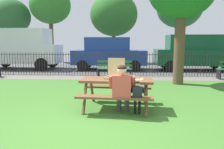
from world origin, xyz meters
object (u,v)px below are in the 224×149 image
(parked_car_right, at_px, (195,52))
(picnic_table_foreground, at_px, (117,86))
(far_tree_left, at_px, (11,17))
(far_tree_midleft, at_px, (50,6))
(pizza_box_open, at_px, (115,74))
(parked_car_left, at_px, (21,48))
(child_at_table, at_px, (137,95))
(park_bench_center, at_px, (115,69))
(adult_at_table, at_px, (122,88))
(far_tree_center, at_px, (114,15))
(parked_car_center, at_px, (109,53))
(pizza_slice_on_table, at_px, (139,79))
(far_tree_midright, at_px, (179,8))

(parked_car_right, bearing_deg, picnic_table_foreground, -118.66)
(far_tree_left, distance_m, far_tree_midleft, 3.58)
(pizza_box_open, xyz_separation_m, parked_car_left, (-6.13, 7.78, 0.44))
(child_at_table, height_order, park_bench_center, park_bench_center)
(adult_at_table, distance_m, park_bench_center, 5.28)
(park_bench_center, height_order, parked_car_left, parked_car_left)
(picnic_table_foreground, height_order, parked_car_right, parked_car_right)
(parked_car_left, xyz_separation_m, far_tree_center, (5.43, 5.59, 2.58))
(pizza_box_open, height_order, far_tree_midleft, far_tree_midleft)
(pizza_box_open, height_order, parked_car_center, parked_car_center)
(adult_at_table, xyz_separation_m, park_bench_center, (-0.42, 5.26, -0.24))
(child_at_table, relative_size, parked_car_left, 0.18)
(adult_at_table, xyz_separation_m, far_tree_midleft, (-6.23, 14.01, 4.01))
(far_tree_left, bearing_deg, picnic_table_foreground, -54.70)
(far_tree_left, distance_m, far_tree_center, 8.82)
(pizza_slice_on_table, bearing_deg, park_bench_center, 99.99)
(pizza_slice_on_table, relative_size, park_bench_center, 0.18)
(parked_car_center, xyz_separation_m, far_tree_midright, (5.36, 5.59, 3.42))
(parked_car_right, height_order, far_tree_left, far_tree_left)
(far_tree_left, bearing_deg, adult_at_table, -55.30)
(child_at_table, bearing_deg, pizza_slice_on_table, 82.36)
(picnic_table_foreground, bearing_deg, child_at_table, -48.85)
(park_bench_center, distance_m, far_tree_midright, 10.79)
(picnic_table_foreground, xyz_separation_m, park_bench_center, (-0.27, 4.74, -0.18))
(parked_car_left, xyz_separation_m, far_tree_midleft, (0.09, 5.59, 3.36))
(pizza_box_open, bearing_deg, parked_car_right, 60.68)
(pizza_slice_on_table, distance_m, adult_at_table, 0.65)
(parked_car_center, xyz_separation_m, far_tree_center, (0.00, 5.59, 2.88))
(parked_car_left, height_order, far_tree_midright, far_tree_midright)
(child_at_table, distance_m, parked_car_right, 9.31)
(picnic_table_foreground, height_order, parked_car_center, parked_car_center)
(adult_at_table, relative_size, parked_car_center, 0.27)
(parked_car_left, relative_size, far_tree_midright, 0.77)
(parked_car_left, xyz_separation_m, far_tree_midright, (10.79, 5.59, 3.12))
(picnic_table_foreground, relative_size, parked_car_center, 0.43)
(parked_car_right, relative_size, far_tree_center, 0.82)
(child_at_table, height_order, parked_car_left, parked_car_left)
(parked_car_left, xyz_separation_m, far_tree_left, (-3.38, 5.59, 2.47))
(parked_car_right, distance_m, far_tree_midleft, 12.34)
(parked_car_right, xyz_separation_m, far_tree_center, (-5.06, 5.59, 2.79))
(picnic_table_foreground, height_order, adult_at_table, adult_at_table)
(park_bench_center, height_order, far_tree_left, far_tree_left)
(far_tree_center, bearing_deg, pizza_slice_on_table, -84.47)
(far_tree_center, bearing_deg, parked_car_right, -47.86)
(far_tree_midleft, bearing_deg, far_tree_center, 0.00)
(parked_car_center, distance_m, far_tree_center, 6.29)
(far_tree_left, bearing_deg, child_at_table, -54.44)
(parked_car_center, height_order, far_tree_midright, far_tree_midright)
(pizza_box_open, height_order, far_tree_midright, far_tree_midright)
(pizza_slice_on_table, bearing_deg, picnic_table_foreground, 176.83)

